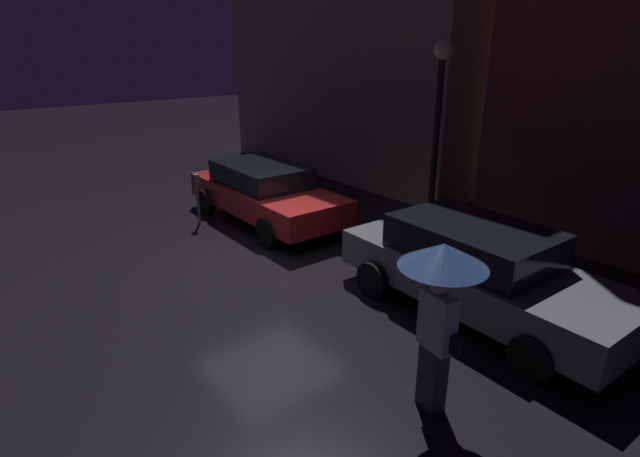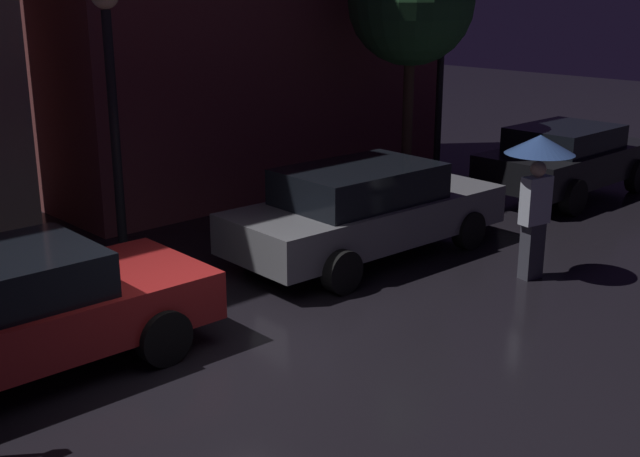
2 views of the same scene
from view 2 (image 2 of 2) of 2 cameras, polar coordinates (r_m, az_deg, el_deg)
The scene contains 7 objects.
ground_plane at distance 9.08m, azimuth -6.39°, elevation -9.32°, with size 60.00×60.00×0.00m, color black.
parked_car_grey at distance 12.19m, azimuth 3.23°, elevation 1.37°, with size 4.63×1.96×1.43m.
parked_car_black at distance 16.61m, azimuth 17.11°, elevation 4.80°, with size 4.01×1.99×1.40m.
pedestrian_with_umbrella at distance 11.43m, azimuth 15.26°, elevation 4.03°, with size 0.95×0.95×2.06m.
street_lamp_near at distance 11.95m, azimuth -14.67°, elevation 10.40°, with size 0.39×0.39×4.08m.
street_lamp_far at distance 16.67m, azimuth 8.70°, elevation 14.20°, with size 0.52×0.52×4.28m.
street_tree at distance 15.28m, azimuth 6.51°, elevation 15.67°, with size 2.32×2.32×4.90m.
Camera 2 is at (-4.84, -6.57, 3.98)m, focal length 45.00 mm.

